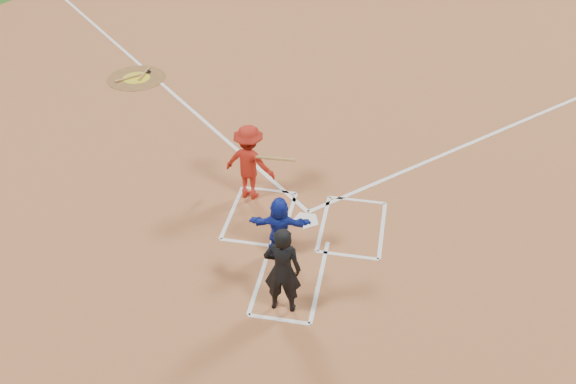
% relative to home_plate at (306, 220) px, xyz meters
% --- Properties ---
extents(ground, '(120.00, 120.00, 0.00)m').
position_rel_home_plate_xyz_m(ground, '(0.00, 0.00, -0.02)').
color(ground, '#1C5114').
rests_on(ground, ground).
extents(home_plate_dirt, '(28.00, 28.00, 0.01)m').
position_rel_home_plate_xyz_m(home_plate_dirt, '(0.00, 6.00, -0.01)').
color(home_plate_dirt, '#955530').
rests_on(home_plate_dirt, ground).
extents(home_plate, '(0.60, 0.60, 0.02)m').
position_rel_home_plate_xyz_m(home_plate, '(0.00, 0.00, 0.00)').
color(home_plate, white).
rests_on(home_plate, home_plate_dirt).
extents(on_deck_circle, '(1.70, 1.70, 0.01)m').
position_rel_home_plate_xyz_m(on_deck_circle, '(-5.99, 5.64, -0.00)').
color(on_deck_circle, brown).
rests_on(on_deck_circle, home_plate_dirt).
extents(on_deck_logo, '(0.80, 0.80, 0.00)m').
position_rel_home_plate_xyz_m(on_deck_logo, '(-5.99, 5.64, 0.00)').
color(on_deck_logo, gold).
rests_on(on_deck_logo, on_deck_circle).
extents(on_deck_bat_a, '(0.10, 0.84, 0.06)m').
position_rel_home_plate_xyz_m(on_deck_bat_a, '(-5.84, 5.89, 0.03)').
color(on_deck_bat_a, '#AA713E').
rests_on(on_deck_bat_a, on_deck_circle).
extents(on_deck_bat_b, '(0.62, 0.66, 0.06)m').
position_rel_home_plate_xyz_m(on_deck_bat_b, '(-6.19, 5.54, 0.03)').
color(on_deck_bat_b, olive).
rests_on(on_deck_bat_b, on_deck_circle).
extents(bat_weight_donut, '(0.19, 0.19, 0.05)m').
position_rel_home_plate_xyz_m(bat_weight_donut, '(-5.79, 6.04, 0.03)').
color(bat_weight_donut, black).
rests_on(bat_weight_donut, on_deck_circle).
extents(catcher, '(1.24, 0.53, 1.29)m').
position_rel_home_plate_xyz_m(catcher, '(-0.33, -1.08, 0.64)').
color(catcher, '#1327A0').
rests_on(catcher, home_plate_dirt).
extents(umpire, '(0.66, 0.44, 1.79)m').
position_rel_home_plate_xyz_m(umpire, '(0.01, -2.49, 0.89)').
color(umpire, black).
rests_on(umpire, home_plate_dirt).
extents(chalk_markings, '(28.35, 17.32, 0.01)m').
position_rel_home_plate_xyz_m(chalk_markings, '(0.00, 5.29, -0.01)').
color(chalk_markings, white).
rests_on(chalk_markings, home_plate_dirt).
extents(batter_at_plate, '(1.60, 0.83, 1.73)m').
position_rel_home_plate_xyz_m(batter_at_plate, '(-1.34, 0.65, 0.86)').
color(batter_at_plate, '#A21C12').
rests_on(batter_at_plate, home_plate_dirt).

